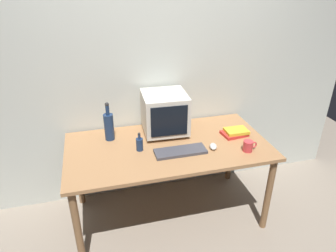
% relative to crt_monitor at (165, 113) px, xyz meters
% --- Properties ---
extents(ground_plane, '(6.00, 6.00, 0.00)m').
position_rel_crt_monitor_xyz_m(ground_plane, '(-0.03, -0.23, -0.95)').
color(ground_plane, gray).
extents(back_wall, '(4.00, 0.08, 2.50)m').
position_rel_crt_monitor_xyz_m(back_wall, '(-0.03, 0.26, 0.30)').
color(back_wall, beige).
rests_on(back_wall, ground).
extents(desk, '(1.70, 0.87, 0.76)m').
position_rel_crt_monitor_xyz_m(desk, '(-0.03, -0.23, -0.27)').
color(desk, '#9E7047').
rests_on(desk, ground).
extents(crt_monitor, '(0.40, 0.40, 0.37)m').
position_rel_crt_monitor_xyz_m(crt_monitor, '(0.00, 0.00, 0.00)').
color(crt_monitor, beige).
rests_on(crt_monitor, desk).
extents(keyboard, '(0.42, 0.15, 0.02)m').
position_rel_crt_monitor_xyz_m(keyboard, '(0.04, -0.38, -0.18)').
color(keyboard, '#3F3F47').
rests_on(keyboard, desk).
extents(computer_mouse, '(0.09, 0.11, 0.04)m').
position_rel_crt_monitor_xyz_m(computer_mouse, '(0.32, -0.38, -0.17)').
color(computer_mouse, beige).
rests_on(computer_mouse, desk).
extents(bottle_tall, '(0.08, 0.08, 0.35)m').
position_rel_crt_monitor_xyz_m(bottle_tall, '(-0.49, -0.01, -0.06)').
color(bottle_tall, navy).
rests_on(bottle_tall, desk).
extents(bottle_short, '(0.06, 0.06, 0.16)m').
position_rel_crt_monitor_xyz_m(bottle_short, '(-0.27, -0.25, -0.13)').
color(bottle_short, navy).
rests_on(bottle_short, desk).
extents(book_stack, '(0.23, 0.18, 0.05)m').
position_rel_crt_monitor_xyz_m(book_stack, '(0.60, -0.21, -0.17)').
color(book_stack, red).
rests_on(book_stack, desk).
extents(mug, '(0.12, 0.08, 0.09)m').
position_rel_crt_monitor_xyz_m(mug, '(0.58, -0.49, -0.15)').
color(mug, '#CC383D').
rests_on(mug, desk).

